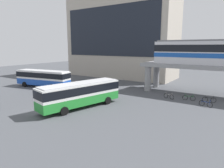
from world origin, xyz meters
name	(u,v)px	position (x,y,z in m)	size (l,w,h in m)	color
ground_plane	(95,95)	(0.00, 10.00, 0.00)	(120.00, 120.00, 0.00)	#47494F
station_building	(121,37)	(-7.79, 30.55, 10.19)	(27.64, 10.45, 20.37)	#B2A899
train	(216,52)	(15.50, 19.92, 6.86)	(18.62, 2.96, 3.84)	silver
bus_main	(80,92)	(2.38, 3.97, 1.99)	(5.05, 11.33, 3.22)	#268C33
bus_secondary	(43,77)	(-12.49, 9.77, 1.99)	(11.32, 4.45, 3.22)	#1E4CB2
bicycle_green	(189,98)	(13.09, 15.23, 0.36)	(1.78, 0.35, 1.04)	black
bicycle_silver	(169,96)	(10.36, 14.54, 0.36)	(1.73, 0.58, 1.04)	black
bicycle_blue	(206,104)	(15.64, 13.22, 0.36)	(1.73, 0.57, 1.04)	black
bicycle_black	(209,100)	(15.70, 15.73, 0.36)	(1.78, 0.32, 1.04)	black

